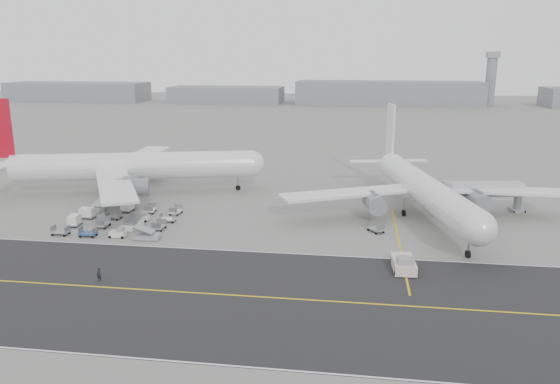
# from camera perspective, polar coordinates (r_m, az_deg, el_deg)

# --- Properties ---
(ground) EXTENTS (700.00, 700.00, 0.00)m
(ground) POSITION_cam_1_polar(r_m,az_deg,el_deg) (88.36, -7.29, -5.48)
(ground) COLOR gray
(ground) RESTS_ON ground
(taxiway) EXTENTS (220.00, 59.00, 0.03)m
(taxiway) POSITION_cam_1_polar(r_m,az_deg,el_deg) (71.03, -7.19, -10.51)
(taxiway) COLOR #262628
(taxiway) RESTS_ON ground
(horizon_buildings) EXTENTS (520.00, 28.00, 28.00)m
(horizon_buildings) POSITION_cam_1_polar(r_m,az_deg,el_deg) (341.47, 9.46, 9.01)
(horizon_buildings) COLOR gray
(horizon_buildings) RESTS_ON ground
(control_tower) EXTENTS (7.00, 7.00, 31.25)m
(control_tower) POSITION_cam_1_polar(r_m,az_deg,el_deg) (353.90, 21.17, 11.08)
(control_tower) COLOR gray
(control_tower) RESTS_ON ground
(airliner_a) EXTENTS (59.18, 57.84, 20.79)m
(airliner_a) POSITION_cam_1_polar(r_m,az_deg,el_deg) (123.31, -15.66, 2.62)
(airliner_a) COLOR silver
(airliner_a) RESTS_ON ground
(airliner_b) EXTENTS (52.92, 54.06, 18.89)m
(airliner_b) POSITION_cam_1_polar(r_m,az_deg,el_deg) (104.86, 14.66, 0.41)
(airliner_b) COLOR silver
(airliner_b) RESTS_ON ground
(pushback_tug) EXTENTS (3.33, 8.24, 2.34)m
(pushback_tug) POSITION_cam_1_polar(r_m,az_deg,el_deg) (79.30, 12.79, -7.33)
(pushback_tug) COLOR beige
(pushback_tug) RESTS_ON ground
(jet_bridge) EXTENTS (16.16, 5.58, 6.03)m
(jet_bridge) POSITION_cam_1_polar(r_m,az_deg,el_deg) (111.66, 20.55, 0.13)
(jet_bridge) COLOR gray
(jet_bridge) RESTS_ON ground
(gse_cluster) EXTENTS (23.87, 23.03, 2.14)m
(gse_cluster) POSITION_cam_1_polar(r_m,az_deg,el_deg) (102.22, -16.14, -3.21)
(gse_cluster) COLOR gray
(gse_cluster) RESTS_ON ground
(stray_dolly) EXTENTS (3.05, 3.30, 1.73)m
(stray_dolly) POSITION_cam_1_polar(r_m,az_deg,el_deg) (95.14, 9.97, -4.14)
(stray_dolly) COLOR silver
(stray_dolly) RESTS_ON ground
(ground_crew_a) EXTENTS (0.79, 0.62, 1.90)m
(ground_crew_a) POSITION_cam_1_polar(r_m,az_deg,el_deg) (77.71, -18.39, -8.19)
(ground_crew_a) COLOR black
(ground_crew_a) RESTS_ON ground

